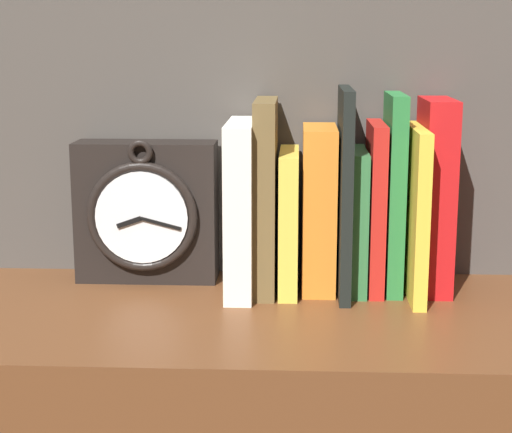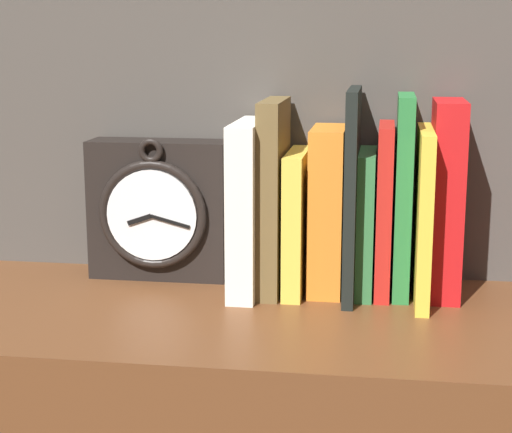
{
  "view_description": "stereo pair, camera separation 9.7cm",
  "coord_description": "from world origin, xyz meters",
  "px_view_note": "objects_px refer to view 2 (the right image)",
  "views": [
    {
      "loc": [
        0.05,
        -0.95,
        1.07
      ],
      "look_at": [
        0.0,
        0.0,
        0.87
      ],
      "focal_mm": 60.0,
      "sensor_mm": 36.0,
      "label": 1
    },
    {
      "loc": [
        0.14,
        -0.94,
        1.07
      ],
      "look_at": [
        0.0,
        0.0,
        0.87
      ],
      "focal_mm": 60.0,
      "sensor_mm": 36.0,
      "label": 2
    }
  ],
  "objects_px": {
    "book_slot0_white": "(249,207)",
    "book_slot6_red": "(384,209)",
    "book_slot4_black": "(352,193)",
    "clock": "(159,210)",
    "book_slot2_yellow": "(297,222)",
    "book_slot1_brown": "(274,196)",
    "book_slot9_red": "(446,199)",
    "book_slot5_green": "(366,222)",
    "book_slot3_orange": "(328,210)",
    "book_slot7_green": "(403,195)",
    "book_slot8_yellow": "(423,215)"
  },
  "relations": [
    {
      "from": "book_slot5_green",
      "to": "book_slot0_white",
      "type": "bearing_deg",
      "value": -173.77
    },
    {
      "from": "clock",
      "to": "book_slot4_black",
      "type": "relative_size",
      "value": 0.75
    },
    {
      "from": "book_slot5_green",
      "to": "book_slot4_black",
      "type": "bearing_deg",
      "value": -141.63
    },
    {
      "from": "book_slot1_brown",
      "to": "book_slot5_green",
      "type": "bearing_deg",
      "value": 3.63
    },
    {
      "from": "book_slot0_white",
      "to": "book_slot1_brown",
      "type": "distance_m",
      "value": 0.03
    },
    {
      "from": "book_slot4_black",
      "to": "book_slot6_red",
      "type": "distance_m",
      "value": 0.05
    },
    {
      "from": "book_slot0_white",
      "to": "book_slot4_black",
      "type": "xyz_separation_m",
      "value": [
        0.13,
        0.0,
        0.02
      ]
    },
    {
      "from": "book_slot6_red",
      "to": "book_slot8_yellow",
      "type": "height_order",
      "value": "book_slot6_red"
    },
    {
      "from": "book_slot3_orange",
      "to": "book_slot8_yellow",
      "type": "xyz_separation_m",
      "value": [
        0.12,
        -0.02,
        0.0
      ]
    },
    {
      "from": "book_slot0_white",
      "to": "book_slot7_green",
      "type": "height_order",
      "value": "book_slot7_green"
    },
    {
      "from": "book_slot2_yellow",
      "to": "book_slot8_yellow",
      "type": "distance_m",
      "value": 0.16
    },
    {
      "from": "book_slot6_red",
      "to": "book_slot9_red",
      "type": "bearing_deg",
      "value": 1.68
    },
    {
      "from": "book_slot1_brown",
      "to": "clock",
      "type": "bearing_deg",
      "value": 169.01
    },
    {
      "from": "book_slot9_red",
      "to": "book_slot6_red",
      "type": "bearing_deg",
      "value": -178.32
    },
    {
      "from": "book_slot2_yellow",
      "to": "book_slot3_orange",
      "type": "bearing_deg",
      "value": 12.6
    },
    {
      "from": "book_slot2_yellow",
      "to": "book_slot1_brown",
      "type": "bearing_deg",
      "value": -178.76
    },
    {
      "from": "book_slot8_yellow",
      "to": "book_slot5_green",
      "type": "bearing_deg",
      "value": 163.91
    },
    {
      "from": "book_slot1_brown",
      "to": "book_slot7_green",
      "type": "distance_m",
      "value": 0.16
    },
    {
      "from": "book_slot9_red",
      "to": "book_slot7_green",
      "type": "bearing_deg",
      "value": -179.82
    },
    {
      "from": "book_slot2_yellow",
      "to": "book_slot7_green",
      "type": "distance_m",
      "value": 0.14
    },
    {
      "from": "book_slot4_black",
      "to": "book_slot5_green",
      "type": "xyz_separation_m",
      "value": [
        0.02,
        0.01,
        -0.04
      ]
    },
    {
      "from": "book_slot0_white",
      "to": "book_slot9_red",
      "type": "distance_m",
      "value": 0.24
    },
    {
      "from": "book_slot0_white",
      "to": "book_slot5_green",
      "type": "xyz_separation_m",
      "value": [
        0.15,
        0.02,
        -0.02
      ]
    },
    {
      "from": "book_slot2_yellow",
      "to": "clock",
      "type": "bearing_deg",
      "value": 170.89
    },
    {
      "from": "book_slot3_orange",
      "to": "book_slot2_yellow",
      "type": "bearing_deg",
      "value": -167.4
    },
    {
      "from": "book_slot0_white",
      "to": "book_slot6_red",
      "type": "relative_size",
      "value": 1.01
    },
    {
      "from": "book_slot3_orange",
      "to": "book_slot7_green",
      "type": "relative_size",
      "value": 0.83
    },
    {
      "from": "book_slot3_orange",
      "to": "book_slot9_red",
      "type": "xyz_separation_m",
      "value": [
        0.14,
        0.0,
        0.02
      ]
    },
    {
      "from": "book_slot2_yellow",
      "to": "book_slot9_red",
      "type": "relative_size",
      "value": 0.73
    },
    {
      "from": "book_slot5_green",
      "to": "book_slot9_red",
      "type": "distance_m",
      "value": 0.1
    },
    {
      "from": "book_slot6_red",
      "to": "book_slot7_green",
      "type": "distance_m",
      "value": 0.03
    },
    {
      "from": "book_slot4_black",
      "to": "book_slot6_red",
      "type": "relative_size",
      "value": 1.21
    },
    {
      "from": "book_slot9_red",
      "to": "book_slot3_orange",
      "type": "bearing_deg",
      "value": -179.59
    },
    {
      "from": "book_slot0_white",
      "to": "book_slot6_red",
      "type": "distance_m",
      "value": 0.17
    },
    {
      "from": "book_slot4_black",
      "to": "clock",
      "type": "bearing_deg",
      "value": 171.71
    },
    {
      "from": "clock",
      "to": "book_slot7_green",
      "type": "bearing_deg",
      "value": -3.7
    },
    {
      "from": "book_slot5_green",
      "to": "book_slot9_red",
      "type": "xyz_separation_m",
      "value": [
        0.1,
        0.0,
        0.03
      ]
    },
    {
      "from": "clock",
      "to": "book_slot9_red",
      "type": "relative_size",
      "value": 0.79
    },
    {
      "from": "book_slot7_green",
      "to": "book_slot6_red",
      "type": "bearing_deg",
      "value": -174.86
    },
    {
      "from": "book_slot7_green",
      "to": "book_slot9_red",
      "type": "bearing_deg",
      "value": 0.18
    },
    {
      "from": "clock",
      "to": "book_slot9_red",
      "type": "distance_m",
      "value": 0.37
    },
    {
      "from": "book_slot6_red",
      "to": "book_slot5_green",
      "type": "bearing_deg",
      "value": -178.37
    },
    {
      "from": "book_slot4_black",
      "to": "book_slot2_yellow",
      "type": "bearing_deg",
      "value": 173.94
    },
    {
      "from": "book_slot0_white",
      "to": "book_slot3_orange",
      "type": "xyz_separation_m",
      "value": [
        0.1,
        0.02,
        -0.0
      ]
    },
    {
      "from": "book_slot6_red",
      "to": "book_slot9_red",
      "type": "distance_m",
      "value": 0.08
    },
    {
      "from": "book_slot3_orange",
      "to": "book_slot9_red",
      "type": "distance_m",
      "value": 0.15
    },
    {
      "from": "book_slot6_red",
      "to": "book_slot8_yellow",
      "type": "xyz_separation_m",
      "value": [
        0.05,
        -0.02,
        -0.0
      ]
    },
    {
      "from": "book_slot0_white",
      "to": "book_slot7_green",
      "type": "relative_size",
      "value": 0.87
    },
    {
      "from": "book_slot5_green",
      "to": "book_slot7_green",
      "type": "relative_size",
      "value": 0.72
    },
    {
      "from": "clock",
      "to": "book_slot3_orange",
      "type": "relative_size",
      "value": 0.92
    }
  ]
}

